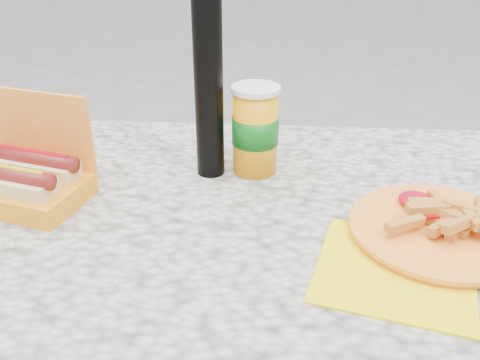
{
  "coord_description": "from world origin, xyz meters",
  "views": [
    {
      "loc": [
        0.12,
        -0.71,
        1.2
      ],
      "look_at": [
        0.06,
        0.04,
        0.8
      ],
      "focal_mm": 40.0,
      "sensor_mm": 36.0,
      "label": 1
    }
  ],
  "objects": [
    {
      "name": "picnic_table",
      "position": [
        0.0,
        0.0,
        0.64
      ],
      "size": [
        1.2,
        0.8,
        0.75
      ],
      "color": "beige",
      "rests_on": "ground"
    },
    {
      "name": "hotdog_box",
      "position": [
        -0.3,
        0.04,
        0.79
      ],
      "size": [
        0.24,
        0.19,
        0.17
      ],
      "rotation": [
        0.0,
        0.0,
        -0.26
      ],
      "color": "orange",
      "rests_on": "picnic_table"
    },
    {
      "name": "fries_plate",
      "position": [
        0.36,
        -0.03,
        0.76
      ],
      "size": [
        0.34,
        0.35,
        0.05
      ],
      "rotation": [
        0.0,
        0.0,
        -0.43
      ],
      "color": "#FFE207",
      "rests_on": "picnic_table"
    },
    {
      "name": "soda_cup",
      "position": [
        0.08,
        0.17,
        0.83
      ],
      "size": [
        0.09,
        0.09,
        0.16
      ],
      "rotation": [
        0.0,
        0.0,
        -0.03
      ],
      "color": "#FE9D08",
      "rests_on": "picnic_table"
    }
  ]
}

